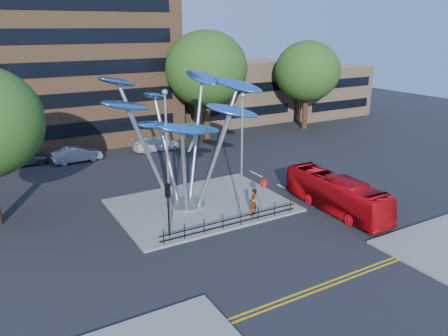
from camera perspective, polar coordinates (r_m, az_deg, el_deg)
ground at (r=27.48m, az=4.72°, el=-8.82°), size 120.00×120.00×0.00m
traffic_island at (r=31.66m, az=-2.98°, el=-4.88°), size 12.00×9.00×0.15m
double_yellow_near at (r=23.48m, az=13.34°, el=-14.34°), size 40.00×0.12×0.01m
double_yellow_far at (r=23.30m, az=13.86°, el=-14.66°), size 40.00×0.12×0.01m
brick_tower at (r=52.71m, az=-22.52°, el=19.60°), size 25.00×15.00×30.00m
low_building_near at (r=59.02m, az=1.00°, el=9.86°), size 15.00×8.00×8.00m
low_building_far at (r=65.86m, az=12.57°, el=9.86°), size 12.00×8.00×7.00m
tree_right at (r=47.71m, az=-2.33°, el=12.79°), size 8.80×8.80×12.11m
tree_far at (r=55.70m, az=10.82°, el=12.29°), size 8.00×8.00×10.81m
leaf_sculpture at (r=29.83m, az=-5.64°, el=7.30°), size 12.72×9.54×9.51m
street_lamp_left at (r=26.38m, az=-7.44°, el=2.43°), size 0.36×0.36×8.80m
street_lamp_right at (r=28.26m, az=2.36°, el=3.07°), size 0.36×0.36×8.30m
traffic_light_island at (r=26.20m, az=-7.35°, el=-4.01°), size 0.28×0.18×3.42m
no_entry_sign_island at (r=29.69m, az=5.23°, el=-2.90°), size 0.60×0.10×2.45m
pedestrian_railing_front at (r=28.03m, az=1.07°, el=-6.94°), size 10.00×0.06×1.00m
red_bus at (r=31.51m, az=14.43°, el=-3.27°), size 2.34×9.00×2.49m
pedestrian at (r=29.48m, az=3.84°, el=-4.49°), size 0.83×0.81×1.93m
parked_car_left at (r=44.63m, az=-24.63°, el=1.20°), size 4.23×1.78×1.43m
parked_car_mid at (r=43.98m, az=-18.66°, el=1.72°), size 4.60×1.74×1.50m
parked_car_right at (r=46.08m, az=-8.79°, el=3.15°), size 4.96×2.06×1.43m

